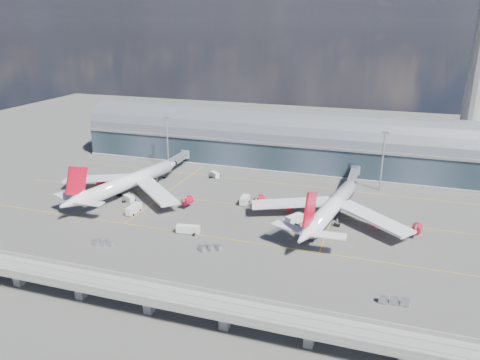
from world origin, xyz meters
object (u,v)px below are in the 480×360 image
(control_tower, at_px, (480,63))
(airliner_right, at_px, (331,209))
(cargo_train_0, at_px, (103,243))
(floodlight_mast_left, at_px, (167,141))
(service_truck_3, at_px, (294,219))
(service_truck_5, at_px, (215,175))
(airliner_left, at_px, (126,183))
(service_truck_2, at_px, (188,229))
(service_truck_0, at_px, (134,209))
(cargo_train_1, at_px, (211,248))
(service_truck_1, at_px, (129,199))
(cargo_train_2, at_px, (394,301))
(service_truck_4, at_px, (245,200))
(floodlight_mast_right, at_px, (382,160))

(control_tower, height_order, airliner_right, control_tower)
(airliner_right, xyz_separation_m, cargo_train_0, (-66.96, -41.19, -4.43))
(floodlight_mast_left, distance_m, service_truck_3, 86.89)
(service_truck_5, bearing_deg, airliner_left, -178.09)
(service_truck_2, bearing_deg, service_truck_0, 60.87)
(cargo_train_0, bearing_deg, floodlight_mast_left, 23.05)
(airliner_left, height_order, cargo_train_1, airliner_left)
(cargo_train_1, bearing_deg, airliner_left, 80.51)
(service_truck_1, relative_size, service_truck_2, 0.64)
(floodlight_mast_left, xyz_separation_m, cargo_train_1, (52.04, -74.24, -12.74))
(cargo_train_2, bearing_deg, airliner_right, 31.99)
(airliner_right, distance_m, service_truck_4, 35.54)
(cargo_train_0, bearing_deg, cargo_train_1, -66.53)
(service_truck_0, distance_m, service_truck_1, 12.31)
(service_truck_4, relative_size, cargo_train_2, 0.73)
(floodlight_mast_left, bearing_deg, service_truck_4, -33.82)
(service_truck_1, relative_size, cargo_train_2, 0.67)
(airliner_right, height_order, service_truck_3, airliner_right)
(control_tower, relative_size, cargo_train_0, 13.96)
(floodlight_mast_left, relative_size, service_truck_4, 4.43)
(floodlight_mast_left, distance_m, service_truck_5, 30.34)
(airliner_left, distance_m, service_truck_4, 49.77)
(cargo_train_1, bearing_deg, service_truck_5, 44.41)
(service_truck_0, bearing_deg, service_truck_1, 130.40)
(service_truck_4, distance_m, cargo_train_0, 58.14)
(service_truck_2, bearing_deg, airliner_right, -70.90)
(service_truck_0, bearing_deg, service_truck_2, -18.81)
(airliner_left, distance_m, service_truck_2, 46.45)
(service_truck_1, distance_m, service_truck_3, 67.19)
(floodlight_mast_right, bearing_deg, cargo_train_2, -84.95)
(service_truck_0, xyz_separation_m, service_truck_1, (-7.85, 9.48, -0.23))
(service_truck_4, bearing_deg, floodlight_mast_right, 31.53)
(cargo_train_1, bearing_deg, airliner_right, -20.37)
(service_truck_1, bearing_deg, service_truck_0, -114.30)
(floodlight_mast_right, height_order, airliner_left, floodlight_mast_right)
(service_truck_2, relative_size, cargo_train_2, 1.04)
(airliner_right, relative_size, service_truck_1, 12.09)
(control_tower, relative_size, airliner_left, 1.57)
(airliner_right, relative_size, cargo_train_1, 8.39)
(floodlight_mast_right, xyz_separation_m, cargo_train_2, (7.68, -86.96, -12.72))
(cargo_train_1, bearing_deg, service_truck_0, 88.33)
(service_truck_3, xyz_separation_m, cargo_train_0, (-54.97, -36.11, -0.84))
(service_truck_1, xyz_separation_m, cargo_train_2, (102.03, -40.75, -0.50))
(control_tower, xyz_separation_m, cargo_train_1, (-82.96, -102.24, -50.75))
(airliner_left, relative_size, service_truck_2, 7.96)
(control_tower, relative_size, floodlight_mast_left, 4.01)
(control_tower, xyz_separation_m, service_truck_3, (-62.16, -73.84, -49.96))
(floodlight_mast_left, relative_size, service_truck_5, 4.61)
(floodlight_mast_left, height_order, cargo_train_0, floodlight_mast_left)
(floodlight_mast_left, distance_m, service_truck_4, 61.59)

